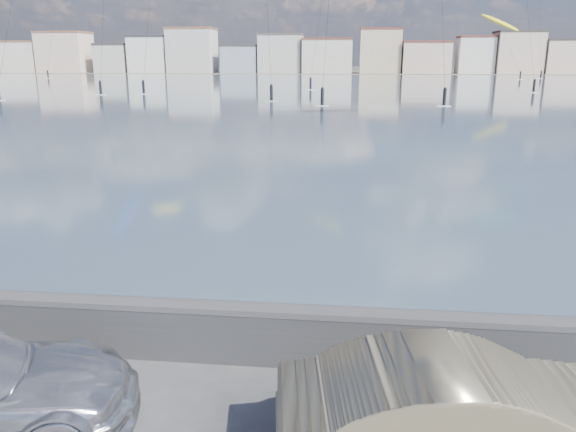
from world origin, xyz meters
name	(u,v)px	position (x,y,z in m)	size (l,w,h in m)	color
bay_water	(339,88)	(0.00, 91.50, 0.01)	(500.00, 177.00, 0.00)	#374560
far_shore_strip	(346,72)	(0.00, 200.00, 0.01)	(500.00, 60.00, 0.00)	#4C473D
seawall	(220,328)	(0.00, 2.70, 0.58)	(400.00, 0.36, 1.08)	#28282B
far_buildings	(350,54)	(1.31, 186.00, 6.03)	(240.79, 13.26, 14.60)	silver
car_champagne	(469,417)	(3.59, 0.41, 0.77)	(1.62, 4.66, 1.54)	tan
kitesurfer_12	(500,23)	(37.44, 142.58, 13.04)	(10.04, 10.97, 15.91)	yellow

